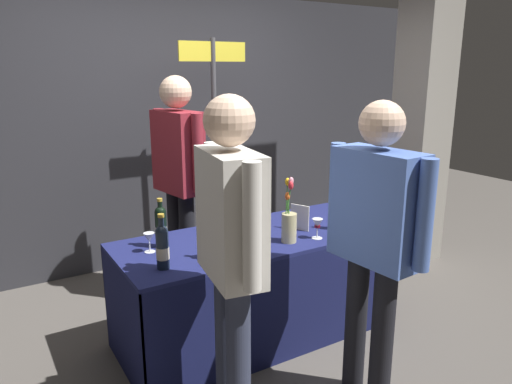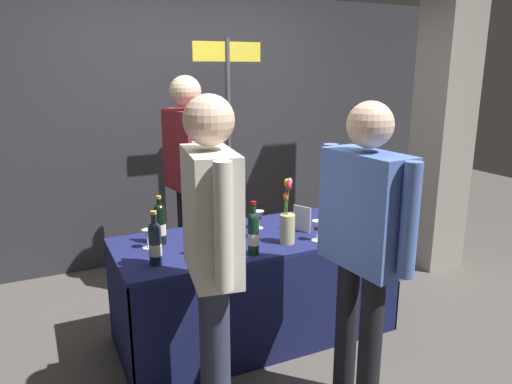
{
  "view_description": "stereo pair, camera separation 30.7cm",
  "coord_description": "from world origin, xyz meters",
  "px_view_note": "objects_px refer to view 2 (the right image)",
  "views": [
    {
      "loc": [
        -1.57,
        -2.59,
        1.81
      ],
      "look_at": [
        0.0,
        0.0,
        1.02
      ],
      "focal_mm": 33.95,
      "sensor_mm": 36.0,
      "label": 1
    },
    {
      "loc": [
        -1.3,
        -2.74,
        1.81
      ],
      "look_at": [
        0.0,
        0.0,
        1.02
      ],
      "focal_mm": 33.95,
      "sensor_mm": 36.0,
      "label": 2
    }
  ],
  "objects_px": {
    "vendor_presenter": "(188,166)",
    "flower_vase": "(287,224)",
    "featured_wine_bottle": "(214,237)",
    "wine_glass_near_vendor": "(147,235)",
    "tasting_table": "(256,266)",
    "taster_foreground_right": "(364,232)",
    "booth_signpost": "(228,130)",
    "concrete_pillar": "(446,98)",
    "wine_glass_near_taster": "(317,226)",
    "wine_glass_mid": "(259,216)",
    "display_bottle_0": "(155,242)"
  },
  "relations": [
    {
      "from": "vendor_presenter",
      "to": "flower_vase",
      "type": "bearing_deg",
      "value": 7.33
    },
    {
      "from": "featured_wine_bottle",
      "to": "wine_glass_near_vendor",
      "type": "bearing_deg",
      "value": 133.89
    },
    {
      "from": "flower_vase",
      "to": "vendor_presenter",
      "type": "relative_size",
      "value": 0.24
    },
    {
      "from": "tasting_table",
      "to": "taster_foreground_right",
      "type": "height_order",
      "value": "taster_foreground_right"
    },
    {
      "from": "booth_signpost",
      "to": "concrete_pillar",
      "type": "bearing_deg",
      "value": -21.98
    },
    {
      "from": "concrete_pillar",
      "to": "wine_glass_near_taster",
      "type": "xyz_separation_m",
      "value": [
        -1.75,
        -0.7,
        -0.73
      ]
    },
    {
      "from": "tasting_table",
      "to": "wine_glass_mid",
      "type": "xyz_separation_m",
      "value": [
        0.09,
        0.13,
        0.3
      ]
    },
    {
      "from": "wine_glass_near_vendor",
      "to": "booth_signpost",
      "type": "xyz_separation_m",
      "value": [
        0.99,
        1.08,
        0.47
      ]
    },
    {
      "from": "wine_glass_near_vendor",
      "to": "taster_foreground_right",
      "type": "bearing_deg",
      "value": -48.12
    },
    {
      "from": "featured_wine_bottle",
      "to": "wine_glass_mid",
      "type": "relative_size",
      "value": 2.48
    },
    {
      "from": "vendor_presenter",
      "to": "featured_wine_bottle",
      "type": "bearing_deg",
      "value": -20.14
    },
    {
      "from": "vendor_presenter",
      "to": "wine_glass_near_taster",
      "type": "bearing_deg",
      "value": 15.64
    },
    {
      "from": "featured_wine_bottle",
      "to": "display_bottle_0",
      "type": "xyz_separation_m",
      "value": [
        -0.33,
        0.05,
        0.0
      ]
    },
    {
      "from": "flower_vase",
      "to": "booth_signpost",
      "type": "relative_size",
      "value": 0.21
    },
    {
      "from": "flower_vase",
      "to": "vendor_presenter",
      "type": "xyz_separation_m",
      "value": [
        -0.32,
        1.02,
        0.21
      ]
    },
    {
      "from": "booth_signpost",
      "to": "taster_foreground_right",
      "type": "bearing_deg",
      "value": -93.08
    },
    {
      "from": "vendor_presenter",
      "to": "wine_glass_mid",
      "type": "bearing_deg",
      "value": 12.4
    },
    {
      "from": "wine_glass_near_vendor",
      "to": "booth_signpost",
      "type": "height_order",
      "value": "booth_signpost"
    },
    {
      "from": "vendor_presenter",
      "to": "taster_foreground_right",
      "type": "bearing_deg",
      "value": 2.35
    },
    {
      "from": "display_bottle_0",
      "to": "wine_glass_mid",
      "type": "height_order",
      "value": "display_bottle_0"
    },
    {
      "from": "wine_glass_near_vendor",
      "to": "booth_signpost",
      "type": "distance_m",
      "value": 1.54
    },
    {
      "from": "featured_wine_bottle",
      "to": "wine_glass_near_taster",
      "type": "xyz_separation_m",
      "value": [
        0.7,
        -0.01,
        -0.03
      ]
    },
    {
      "from": "wine_glass_near_taster",
      "to": "flower_vase",
      "type": "distance_m",
      "value": 0.2
    },
    {
      "from": "concrete_pillar",
      "to": "wine_glass_mid",
      "type": "bearing_deg",
      "value": -170.98
    },
    {
      "from": "wine_glass_near_taster",
      "to": "vendor_presenter",
      "type": "distance_m",
      "value": 1.21
    },
    {
      "from": "taster_foreground_right",
      "to": "booth_signpost",
      "type": "bearing_deg",
      "value": -7.95
    },
    {
      "from": "wine_glass_near_vendor",
      "to": "taster_foreground_right",
      "type": "relative_size",
      "value": 0.07
    },
    {
      "from": "flower_vase",
      "to": "taster_foreground_right",
      "type": "bearing_deg",
      "value": -85.46
    },
    {
      "from": "wine_glass_near_vendor",
      "to": "vendor_presenter",
      "type": "xyz_separation_m",
      "value": [
        0.5,
        0.73,
        0.25
      ]
    },
    {
      "from": "booth_signpost",
      "to": "vendor_presenter",
      "type": "bearing_deg",
      "value": -144.48
    },
    {
      "from": "wine_glass_near_vendor",
      "to": "taster_foreground_right",
      "type": "xyz_separation_m",
      "value": [
        0.88,
        -0.98,
        0.19
      ]
    },
    {
      "from": "featured_wine_bottle",
      "to": "wine_glass_mid",
      "type": "xyz_separation_m",
      "value": [
        0.47,
        0.37,
        -0.04
      ]
    },
    {
      "from": "wine_glass_near_taster",
      "to": "flower_vase",
      "type": "relative_size",
      "value": 0.32
    },
    {
      "from": "featured_wine_bottle",
      "to": "flower_vase",
      "type": "distance_m",
      "value": 0.51
    },
    {
      "from": "wine_glass_near_vendor",
      "to": "wine_glass_mid",
      "type": "distance_m",
      "value": 0.79
    },
    {
      "from": "wine_glass_mid",
      "to": "flower_vase",
      "type": "distance_m",
      "value": 0.34
    },
    {
      "from": "concrete_pillar",
      "to": "featured_wine_bottle",
      "type": "distance_m",
      "value": 2.64
    },
    {
      "from": "display_bottle_0",
      "to": "wine_glass_near_vendor",
      "type": "height_order",
      "value": "display_bottle_0"
    },
    {
      "from": "wine_glass_mid",
      "to": "taster_foreground_right",
      "type": "distance_m",
      "value": 1.05
    },
    {
      "from": "featured_wine_bottle",
      "to": "wine_glass_near_vendor",
      "type": "relative_size",
      "value": 2.55
    },
    {
      "from": "display_bottle_0",
      "to": "taster_foreground_right",
      "type": "xyz_separation_m",
      "value": [
        0.89,
        -0.7,
        0.15
      ]
    },
    {
      "from": "display_bottle_0",
      "to": "wine_glass_near_taster",
      "type": "height_order",
      "value": "display_bottle_0"
    },
    {
      "from": "featured_wine_bottle",
      "to": "booth_signpost",
      "type": "height_order",
      "value": "booth_signpost"
    },
    {
      "from": "taster_foreground_right",
      "to": "display_bottle_0",
      "type": "bearing_deg",
      "value": 46.98
    },
    {
      "from": "wine_glass_near_vendor",
      "to": "booth_signpost",
      "type": "relative_size",
      "value": 0.06
    },
    {
      "from": "vendor_presenter",
      "to": "taster_foreground_right",
      "type": "relative_size",
      "value": 1.06
    },
    {
      "from": "tasting_table",
      "to": "display_bottle_0",
      "type": "bearing_deg",
      "value": -165.18
    },
    {
      "from": "flower_vase",
      "to": "booth_signpost",
      "type": "bearing_deg",
      "value": 83.11
    },
    {
      "from": "wine_glass_mid",
      "to": "booth_signpost",
      "type": "bearing_deg",
      "value": 78.94
    },
    {
      "from": "wine_glass_near_vendor",
      "to": "flower_vase",
      "type": "bearing_deg",
      "value": -19.36
    }
  ]
}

